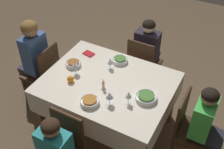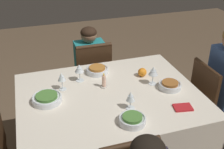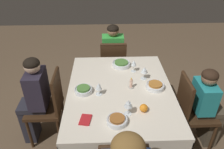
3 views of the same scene
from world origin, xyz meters
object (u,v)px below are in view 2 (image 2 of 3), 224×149
object	(u,v)px
dining_table	(109,104)
napkin_red_folded	(183,107)
bowl_west	(170,85)
orange_fruit	(142,72)
person_child_teal	(89,64)
bowl_south	(98,70)
wine_glass_west	(153,71)
bowl_east	(47,98)
bowl_north	(132,119)
wine_glass_south	(79,69)
wine_glass_north	(131,97)
candle_centerpiece	(104,82)
chair_south	(92,75)
chair_west	(211,104)
wine_glass_east	(62,77)

from	to	relation	value
dining_table	napkin_red_folded	bearing A→B (deg)	143.37
bowl_west	orange_fruit	distance (m)	0.28
dining_table	person_child_teal	xyz separation A→B (m)	(-0.05, -0.94, -0.12)
bowl_south	wine_glass_west	bearing A→B (deg)	139.53
bowl_west	bowl_east	distance (m)	0.94
bowl_north	dining_table	bearing A→B (deg)	-83.61
bowl_east	wine_glass_south	world-z (taller)	wine_glass_south
wine_glass_north	candle_centerpiece	distance (m)	0.34
chair_south	candle_centerpiece	world-z (taller)	chair_south
candle_centerpiece	bowl_west	bearing A→B (deg)	160.78
wine_glass_north	bowl_south	size ratio (longest dim) A/B	0.71
bowl_south	wine_glass_south	xyz separation A→B (m)	(0.17, 0.09, 0.08)
bowl_west	bowl_south	xyz separation A→B (m)	(0.47, -0.42, -0.00)
person_child_teal	orange_fruit	world-z (taller)	person_child_teal
chair_south	wine_glass_west	world-z (taller)	wine_glass_west
person_child_teal	bowl_south	size ratio (longest dim) A/B	5.16
napkin_red_folded	bowl_west	bearing A→B (deg)	-97.90
wine_glass_west	bowl_south	size ratio (longest dim) A/B	0.81
dining_table	bowl_north	bearing A→B (deg)	96.39
bowl_north	chair_south	bearing A→B (deg)	-90.57
chair_west	wine_glass_west	bearing A→B (deg)	82.08
wine_glass_south	dining_table	bearing A→B (deg)	122.45
chair_south	bowl_east	distance (m)	0.94
chair_south	wine_glass_north	xyz separation A→B (m)	(-0.03, 0.99, 0.35)
bowl_east	orange_fruit	xyz separation A→B (m)	(-0.81, -0.14, 0.01)
dining_table	wine_glass_south	bearing A→B (deg)	-57.55
wine_glass_west	bowl_south	xyz separation A→B (m)	(0.37, -0.32, -0.09)
wine_glass_west	person_child_teal	bearing A→B (deg)	-70.20
bowl_east	wine_glass_south	xyz separation A→B (m)	(-0.29, -0.22, 0.08)
person_child_teal	wine_glass_east	bearing A→B (deg)	63.54
bowl_west	wine_glass_west	size ratio (longest dim) A/B	1.14
orange_fruit	wine_glass_south	bearing A→B (deg)	-9.26
person_child_teal	wine_glass_south	world-z (taller)	person_child_teal
dining_table	chair_south	distance (m)	0.80
candle_centerpiece	napkin_red_folded	bearing A→B (deg)	135.82
wine_glass_east	bowl_east	bearing A→B (deg)	44.05
wine_glass_north	wine_glass_east	bearing A→B (deg)	-43.47
person_child_teal	bowl_east	bearing A→B (deg)	60.07
bowl_south	wine_glass_south	world-z (taller)	wine_glass_south
orange_fruit	dining_table	bearing A→B (deg)	28.03
bowl_north	wine_glass_north	distance (m)	0.17
person_child_teal	wine_glass_north	world-z (taller)	person_child_teal
wine_glass_south	candle_centerpiece	size ratio (longest dim) A/B	1.18
bowl_west	orange_fruit	bearing A→B (deg)	-61.69
bowl_west	wine_glass_north	world-z (taller)	wine_glass_north
wine_glass_south	chair_south	bearing A→B (deg)	-113.70
wine_glass_south	bowl_east	bearing A→B (deg)	37.53
dining_table	chair_west	world-z (taller)	chair_west
wine_glass_west	bowl_north	world-z (taller)	wine_glass_west
napkin_red_folded	dining_table	bearing A→B (deg)	-36.63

